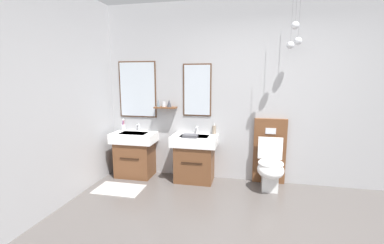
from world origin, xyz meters
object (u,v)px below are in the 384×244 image
at_px(toilet, 270,162).
at_px(folded_hand_towel, 190,136).
at_px(vanity_sink_left, 135,153).
at_px(vanity_sink_right, 195,157).
at_px(toothbrush_cup, 123,127).
at_px(soap_dispenser, 214,130).

height_order(toilet, folded_hand_towel, toilet).
bearing_deg(vanity_sink_left, vanity_sink_right, 0.00).
bearing_deg(vanity_sink_right, toothbrush_cup, 173.09).
relative_size(vanity_sink_right, toilet, 0.73).
bearing_deg(soap_dispenser, vanity_sink_right, -149.65).
bearing_deg(folded_hand_towel, toilet, 6.10).
height_order(toothbrush_cup, soap_dispenser, toothbrush_cup).
distance_m(toothbrush_cup, soap_dispenser, 1.55).
bearing_deg(soap_dispenser, toilet, -11.35).
bearing_deg(folded_hand_towel, vanity_sink_left, 172.13).
relative_size(toilet, toothbrush_cup, 5.00).
distance_m(vanity_sink_right, soap_dispenser, 0.52).
height_order(toilet, soap_dispenser, toilet).
distance_m(vanity_sink_left, toilet, 2.13).
distance_m(toilet, toothbrush_cup, 2.44).
height_order(vanity_sink_left, vanity_sink_right, same).
distance_m(toothbrush_cup, folded_hand_towel, 1.26).
xyz_separation_m(vanity_sink_right, toilet, (1.13, -0.01, -0.01)).
xyz_separation_m(toilet, soap_dispenser, (-0.85, 0.17, 0.42)).
relative_size(toothbrush_cup, folded_hand_towel, 0.91).
xyz_separation_m(vanity_sink_left, vanity_sink_right, (1.00, 0.00, 0.00)).
bearing_deg(toilet, vanity_sink_right, 179.63).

